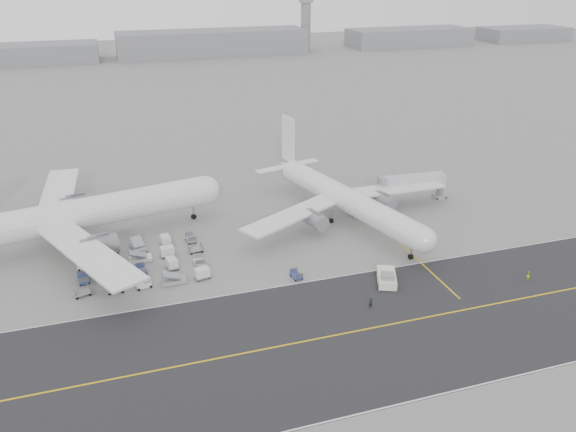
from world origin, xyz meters
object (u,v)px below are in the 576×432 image
object	(u,v)px
jet_bridge	(413,183)
ground_crew_a	(371,303)
airliner_a	(70,216)
control_tower	(306,22)
airliner_b	(344,198)
pushback_tug	(387,278)
ground_crew_b	(528,276)

from	to	relation	value
jet_bridge	ground_crew_a	world-z (taller)	jet_bridge
airliner_a	control_tower	bearing A→B (deg)	-40.53
control_tower	ground_crew_a	distance (m)	291.08
airliner_b	ground_crew_a	xyz separation A→B (m)	(-8.82, -32.56, -4.25)
jet_bridge	airliner_b	bearing A→B (deg)	-160.98
airliner_a	jet_bridge	world-z (taller)	airliner_a
control_tower	pushback_tug	distance (m)	283.29
airliner_a	ground_crew_b	world-z (taller)	airliner_a
jet_bridge	ground_crew_b	world-z (taller)	jet_bridge
control_tower	airliner_a	size ratio (longest dim) A/B	0.51
ground_crew_a	jet_bridge	bearing A→B (deg)	49.34
ground_crew_b	airliner_a	bearing A→B (deg)	-27.40
airliner_a	ground_crew_b	distance (m)	85.34
control_tower	ground_crew_a	bearing A→B (deg)	-107.06
airliner_a	airliner_b	distance (m)	55.28
airliner_b	jet_bridge	bearing A→B (deg)	0.61
jet_bridge	ground_crew_b	distance (m)	38.55
pushback_tug	jet_bridge	distance (m)	38.84
airliner_a	pushback_tug	world-z (taller)	airliner_a
airliner_a	pushback_tug	distance (m)	61.18
airliner_b	ground_crew_b	distance (m)	39.37
control_tower	jet_bridge	size ratio (longest dim) A/B	1.85
pushback_tug	ground_crew_b	bearing A→B (deg)	6.52
jet_bridge	ground_crew_b	xyz separation A→B (m)	(1.59, -38.35, -3.56)
airliner_a	jet_bridge	bearing A→B (deg)	-101.73
control_tower	airliner_a	bearing A→B (deg)	-118.71
control_tower	airliner_a	distance (m)	273.89
airliner_a	pushback_tug	bearing A→B (deg)	-132.92
airliner_a	jet_bridge	size ratio (longest dim) A/B	3.65
control_tower	airliner_a	xyz separation A→B (m)	(-131.50, -240.05, -10.06)
pushback_tug	control_tower	bearing A→B (deg)	96.00
airliner_a	ground_crew_b	bearing A→B (deg)	-128.50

